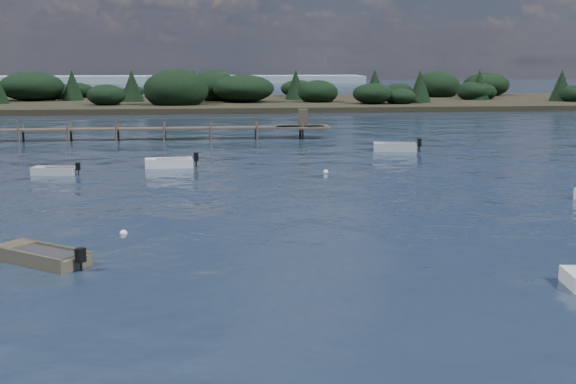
{
  "coord_description": "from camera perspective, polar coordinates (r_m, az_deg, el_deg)",
  "views": [
    {
      "loc": [
        -5.62,
        -19.39,
        7.09
      ],
      "look_at": [
        -1.55,
        14.0,
        1.0
      ],
      "focal_mm": 45.0,
      "sensor_mm": 36.0,
      "label": 1
    }
  ],
  "objects": [
    {
      "name": "ground",
      "position": [
        79.9,
        -2.89,
        5.16
      ],
      "size": [
        400.0,
        400.0,
        0.0
      ],
      "primitive_type": "plane",
      "color": "#141F30",
      "rests_on": "ground"
    },
    {
      "name": "tender_far_white",
      "position": [
        49.76,
        -9.37,
        2.14
      ],
      "size": [
        3.64,
        1.51,
        1.23
      ],
      "color": "silver",
      "rests_on": "ground"
    },
    {
      "name": "tender_far_grey_b",
      "position": [
        58.85,
        8.45,
        3.41
      ],
      "size": [
        3.88,
        2.04,
        1.3
      ],
      "color": "#ACB2B4",
      "rests_on": "ground"
    },
    {
      "name": "tender_far_grey",
      "position": [
        48.33,
        -17.96,
        1.49
      ],
      "size": [
        3.11,
        1.6,
        0.98
      ],
      "color": "#ACB2B4",
      "rests_on": "ground"
    },
    {
      "name": "dinghy_mid_grey",
      "position": [
        27.42,
        -18.93,
        -4.99
      ],
      "size": [
        3.78,
        3.44,
        1.02
      ],
      "color": "brown",
      "rests_on": "ground"
    },
    {
      "name": "buoy_c",
      "position": [
        31.0,
        -12.86,
        -3.22
      ],
      "size": [
        0.32,
        0.32,
        0.32
      ],
      "primitive_type": "sphere",
      "color": "white",
      "rests_on": "ground"
    },
    {
      "name": "buoy_e",
      "position": [
        47.09,
        3.01,
        1.59
      ],
      "size": [
        0.32,
        0.32,
        0.32
      ],
      "primitive_type": "sphere",
      "color": "white",
      "rests_on": "ground"
    },
    {
      "name": "jetty",
      "position": [
        69.55,
        -20.39,
        4.59
      ],
      "size": [
        64.5,
        3.2,
        3.4
      ],
      "color": "#51463B",
      "rests_on": "ground"
    },
    {
      "name": "far_headland",
      "position": [
        123.36,
        7.5,
        7.8
      ],
      "size": [
        190.0,
        40.0,
        5.8
      ],
      "color": "black",
      "rests_on": "ground"
    }
  ]
}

